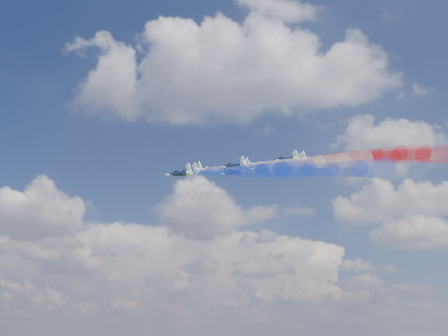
# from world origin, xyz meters

# --- Properties ---
(jet_lead) EXTENTS (13.88, 13.90, 7.75)m
(jet_lead) POSITION_xyz_m (12.06, 0.55, 169.94)
(jet_lead) COLOR black
(trail_lead) EXTENTS (29.36, 29.54, 13.31)m
(trail_lead) POSITION_xyz_m (28.68, -15.64, 164.38)
(trail_lead) COLOR white
(jet_inner_left) EXTENTS (13.88, 13.90, 7.75)m
(jet_inner_left) POSITION_xyz_m (14.22, -13.83, 164.62)
(jet_inner_left) COLOR black
(trail_inner_left) EXTENTS (29.36, 29.54, 13.31)m
(trail_inner_left) POSITION_xyz_m (30.84, -30.03, 159.05)
(trail_inner_left) COLOR blue
(jet_inner_right) EXTENTS (13.88, 13.90, 7.75)m
(jet_inner_right) POSITION_xyz_m (25.78, -0.89, 169.80)
(jet_inner_right) COLOR black
(trail_inner_right) EXTENTS (29.36, 29.54, 13.31)m
(trail_inner_right) POSITION_xyz_m (42.40, -17.08, 164.23)
(trail_inner_right) COLOR red
(jet_outer_left) EXTENTS (13.88, 13.90, 7.75)m
(jet_outer_left) POSITION_xyz_m (15.71, -26.18, 160.38)
(jet_outer_left) COLOR black
(trail_outer_left) EXTENTS (29.36, 29.54, 13.31)m
(trail_outer_left) POSITION_xyz_m (32.33, -42.37, 154.82)
(trail_outer_left) COLOR blue
(jet_center_third) EXTENTS (13.88, 13.90, 7.75)m
(jet_center_third) POSITION_xyz_m (26.44, -14.01, 165.62)
(jet_center_third) COLOR black
(trail_center_third) EXTENTS (29.36, 29.54, 13.31)m
(trail_center_third) POSITION_xyz_m (43.06, -30.21, 160.05)
(trail_center_third) COLOR white
(jet_outer_right) EXTENTS (13.88, 13.90, 7.75)m
(jet_outer_right) POSITION_xyz_m (39.17, -4.54, 169.83)
(jet_outer_right) COLOR black
(trail_outer_right) EXTENTS (29.36, 29.54, 13.31)m
(trail_outer_right) POSITION_xyz_m (55.79, -20.74, 164.27)
(trail_outer_right) COLOR red
(jet_rear_left) EXTENTS (13.88, 13.90, 7.75)m
(jet_rear_left) POSITION_xyz_m (28.50, -26.91, 159.71)
(jet_rear_left) COLOR black
(trail_rear_left) EXTENTS (29.36, 29.54, 13.31)m
(trail_rear_left) POSITION_xyz_m (45.12, -43.11, 154.14)
(trail_rear_left) COLOR blue
(jet_rear_right) EXTENTS (13.88, 13.90, 7.75)m
(jet_rear_right) POSITION_xyz_m (41.34, -15.84, 165.27)
(jet_rear_right) COLOR black
(trail_rear_right) EXTENTS (29.36, 29.54, 13.31)m
(trail_rear_right) POSITION_xyz_m (57.96, -32.03, 159.70)
(trail_rear_right) COLOR red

